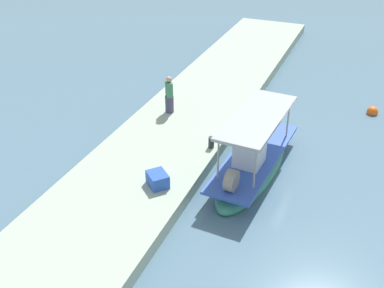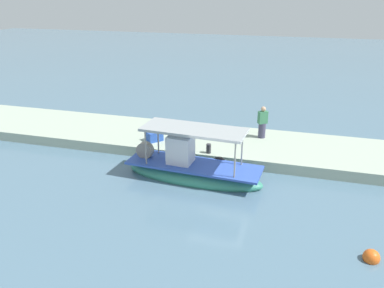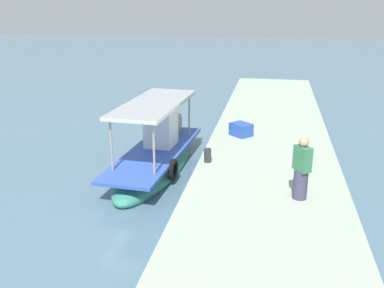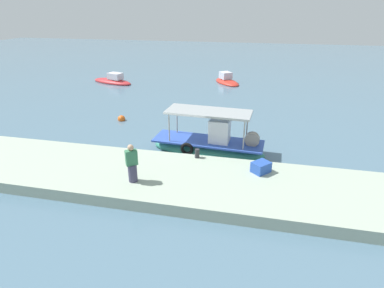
{
  "view_description": "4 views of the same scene",
  "coord_description": "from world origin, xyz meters",
  "px_view_note": "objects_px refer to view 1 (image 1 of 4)",
  "views": [
    {
      "loc": [
        16.75,
        3.59,
        10.57
      ],
      "look_at": [
        2.0,
        -2.45,
        1.14
      ],
      "focal_mm": 44.03,
      "sensor_mm": 36.0,
      "label": 1
    },
    {
      "loc": [
        -3.08,
        15.5,
        8.29
      ],
      "look_at": [
        1.96,
        -2.19,
        0.86
      ],
      "focal_mm": 36.16,
      "sensor_mm": 36.0,
      "label": 2
    },
    {
      "loc": [
        -12.65,
        -4.06,
        5.8
      ],
      "look_at": [
        1.12,
        -1.43,
        1.13
      ],
      "focal_mm": 40.55,
      "sensor_mm": 36.0,
      "label": 3
    },
    {
      "loc": [
        3.9,
        -16.26,
        7.76
      ],
      "look_at": [
        0.69,
        -1.67,
        1.15
      ],
      "focal_mm": 29.22,
      "sensor_mm": 36.0,
      "label": 4
    }
  ],
  "objects_px": {
    "main_fishing_boat": "(253,162)",
    "cargo_crate": "(158,179)",
    "marker_buoy": "(372,112)",
    "fisherman_near_bollard": "(169,96)",
    "mooring_bollard": "(211,142)"
  },
  "relations": [
    {
      "from": "main_fishing_boat",
      "to": "cargo_crate",
      "type": "relative_size",
      "value": 8.27
    },
    {
      "from": "marker_buoy",
      "to": "fisherman_near_bollard",
      "type": "bearing_deg",
      "value": -62.64
    },
    {
      "from": "mooring_bollard",
      "to": "cargo_crate",
      "type": "relative_size",
      "value": 0.6
    },
    {
      "from": "main_fishing_boat",
      "to": "mooring_bollard",
      "type": "bearing_deg",
      "value": -100.12
    },
    {
      "from": "mooring_bollard",
      "to": "marker_buoy",
      "type": "height_order",
      "value": "mooring_bollard"
    },
    {
      "from": "main_fishing_boat",
      "to": "mooring_bollard",
      "type": "xyz_separation_m",
      "value": [
        -0.34,
        -1.89,
        0.32
      ]
    },
    {
      "from": "fisherman_near_bollard",
      "to": "mooring_bollard",
      "type": "relative_size",
      "value": 3.74
    },
    {
      "from": "main_fishing_boat",
      "to": "cargo_crate",
      "type": "bearing_deg",
      "value": -43.41
    },
    {
      "from": "fisherman_near_bollard",
      "to": "main_fishing_boat",
      "type": "bearing_deg",
      "value": 61.18
    },
    {
      "from": "cargo_crate",
      "to": "fisherman_near_bollard",
      "type": "bearing_deg",
      "value": -159.54
    },
    {
      "from": "mooring_bollard",
      "to": "marker_buoy",
      "type": "xyz_separation_m",
      "value": [
        -6.93,
        5.95,
        -0.68
      ]
    },
    {
      "from": "mooring_bollard",
      "to": "fisherman_near_bollard",
      "type": "bearing_deg",
      "value": -128.25
    },
    {
      "from": "main_fishing_boat",
      "to": "cargo_crate",
      "type": "xyz_separation_m",
      "value": [
        2.91,
        -2.76,
        0.34
      ]
    },
    {
      "from": "marker_buoy",
      "to": "cargo_crate",
      "type": "bearing_deg",
      "value": -33.81
    },
    {
      "from": "main_fishing_boat",
      "to": "fisherman_near_bollard",
      "type": "xyz_separation_m",
      "value": [
        -2.66,
        -4.84,
        0.89
      ]
    }
  ]
}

